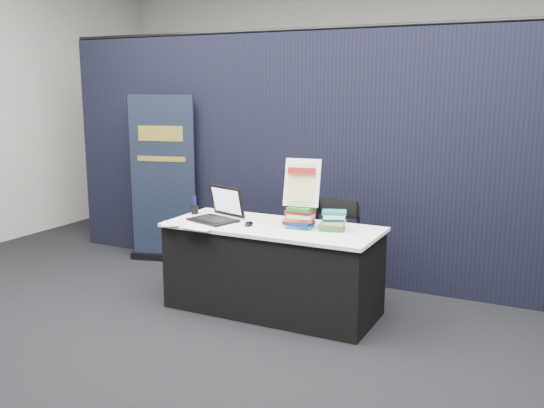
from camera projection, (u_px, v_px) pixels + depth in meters
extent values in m
plane|color=black|center=(241.00, 333.00, 4.72)|extent=(8.00, 8.00, 0.00)
cube|color=#ACAAA2|center=(391.00, 96.00, 7.88)|extent=(8.00, 0.02, 3.50)
cube|color=black|center=(321.00, 158.00, 5.89)|extent=(6.00, 0.08, 2.40)
cube|color=black|center=(272.00, 270.00, 5.13)|extent=(1.76, 0.71, 0.72)
cube|color=white|center=(273.00, 227.00, 5.06)|extent=(1.80, 0.75, 0.03)
cube|color=black|center=(213.00, 220.00, 5.19)|extent=(0.45, 0.37, 0.02)
cube|color=black|center=(221.00, 201.00, 5.28)|extent=(0.39, 0.18, 0.27)
cube|color=silver|center=(220.00, 201.00, 5.28)|extent=(0.33, 0.14, 0.21)
ellipsoid|color=black|center=(249.00, 224.00, 5.04)|extent=(0.09, 0.12, 0.03)
cube|color=silver|center=(179.00, 223.00, 5.12)|extent=(0.35, 0.32, 0.00)
cube|color=white|center=(199.00, 227.00, 4.98)|extent=(0.29, 0.22, 0.00)
cube|color=white|center=(222.00, 226.00, 5.04)|extent=(0.33, 0.29, 0.00)
cylinder|color=black|center=(195.00, 210.00, 5.49)|extent=(0.08, 0.08, 0.08)
cube|color=#1C656D|center=(300.00, 226.00, 4.97)|extent=(0.22, 0.18, 0.03)
cube|color=navy|center=(300.00, 222.00, 4.97)|extent=(0.22, 0.18, 0.03)
cube|color=#DE511F|center=(300.00, 219.00, 4.96)|extent=(0.22, 0.18, 0.03)
cube|color=beige|center=(300.00, 216.00, 4.95)|extent=(0.22, 0.18, 0.03)
cube|color=maroon|center=(300.00, 212.00, 4.95)|extent=(0.22, 0.18, 0.03)
cube|color=#1C691E|center=(300.00, 209.00, 4.94)|extent=(0.22, 0.18, 0.03)
cube|color=#1C691E|center=(332.00, 229.00, 4.89)|extent=(0.22, 0.19, 0.03)
cube|color=#45464A|center=(333.00, 225.00, 4.88)|extent=(0.22, 0.19, 0.03)
cube|color=#9DA943|center=(333.00, 222.00, 4.88)|extent=(0.22, 0.19, 0.03)
cube|color=navy|center=(333.00, 219.00, 4.87)|extent=(0.22, 0.19, 0.03)
cube|color=white|center=(333.00, 216.00, 4.87)|extent=(0.22, 0.19, 0.03)
cube|color=#1C656D|center=(333.00, 213.00, 4.86)|extent=(0.22, 0.19, 0.03)
cube|color=black|center=(300.00, 205.00, 4.92)|extent=(0.20, 0.05, 0.01)
cylinder|color=black|center=(295.00, 189.00, 5.01)|extent=(0.03, 0.10, 0.28)
cylinder|color=black|center=(313.00, 191.00, 4.94)|extent=(0.03, 0.10, 0.28)
cube|color=white|center=(302.00, 183.00, 4.93)|extent=(0.31, 0.16, 0.38)
cube|color=beige|center=(302.00, 183.00, 4.92)|extent=(0.25, 0.12, 0.31)
cube|color=maroon|center=(302.00, 171.00, 4.90)|extent=(0.24, 0.05, 0.05)
cube|color=black|center=(165.00, 257.00, 6.66)|extent=(0.76, 0.30, 0.07)
cube|color=black|center=(163.00, 179.00, 6.51)|extent=(0.70, 0.22, 1.80)
cube|color=gold|center=(160.00, 133.00, 6.40)|extent=(0.48, 0.13, 0.16)
cube|color=gold|center=(161.00, 159.00, 6.45)|extent=(0.52, 0.15, 0.05)
cylinder|color=black|center=(299.00, 283.00, 5.23)|extent=(0.02, 0.02, 0.44)
cylinder|color=black|center=(342.00, 290.00, 5.06)|extent=(0.02, 0.02, 0.44)
cylinder|color=black|center=(316.00, 271.00, 5.57)|extent=(0.02, 0.02, 0.44)
cylinder|color=black|center=(357.00, 277.00, 5.40)|extent=(0.02, 0.02, 0.44)
cube|color=black|center=(329.00, 253.00, 5.27)|extent=(0.48, 0.48, 0.04)
cube|color=black|center=(338.00, 208.00, 5.37)|extent=(0.39, 0.10, 0.16)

